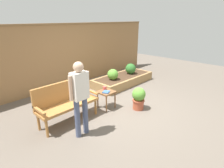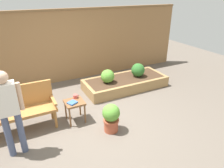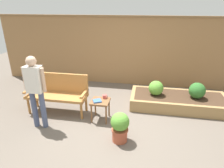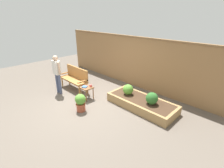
{
  "view_description": "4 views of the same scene",
  "coord_description": "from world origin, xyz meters",
  "px_view_note": "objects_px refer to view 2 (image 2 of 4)",
  "views": [
    {
      "loc": [
        -3.46,
        -2.91,
        2.31
      ],
      "look_at": [
        0.07,
        0.43,
        0.55
      ],
      "focal_mm": 29.37,
      "sensor_mm": 36.0,
      "label": 1
    },
    {
      "loc": [
        -1.31,
        -3.46,
        2.66
      ],
      "look_at": [
        0.63,
        0.36,
        0.67
      ],
      "focal_mm": 33.02,
      "sensor_mm": 36.0,
      "label": 2
    },
    {
      "loc": [
        0.64,
        -3.43,
        2.46
      ],
      "look_at": [
        -0.12,
        0.76,
        0.7
      ],
      "focal_mm": 31.13,
      "sensor_mm": 36.0,
      "label": 3
    },
    {
      "loc": [
        4.31,
        -3.01,
        2.99
      ],
      "look_at": [
        0.62,
        0.71,
        0.76
      ],
      "focal_mm": 26.41,
      "sensor_mm": 36.0,
      "label": 4
    }
  ],
  "objects_px": {
    "side_table": "(75,105)",
    "shrub_near_bench": "(108,76)",
    "cup_on_table": "(75,96)",
    "shrub_far_corner": "(138,70)",
    "garden_bench": "(17,106)",
    "person_by_bench": "(9,108)",
    "potted_boxwood": "(111,117)",
    "book_on_table": "(72,103)"
  },
  "relations": [
    {
      "from": "side_table",
      "to": "shrub_near_bench",
      "type": "xyz_separation_m",
      "value": [
        1.23,
        0.92,
        0.09
      ]
    },
    {
      "from": "cup_on_table",
      "to": "shrub_near_bench",
      "type": "xyz_separation_m",
      "value": [
        1.16,
        0.78,
        -0.03
      ]
    },
    {
      "from": "shrub_far_corner",
      "to": "cup_on_table",
      "type": "bearing_deg",
      "value": -160.02
    },
    {
      "from": "garden_bench",
      "to": "person_by_bench",
      "type": "bearing_deg",
      "value": -98.79
    },
    {
      "from": "shrub_near_bench",
      "to": "potted_boxwood",
      "type": "bearing_deg",
      "value": -113.66
    },
    {
      "from": "garden_bench",
      "to": "shrub_near_bench",
      "type": "bearing_deg",
      "value": 16.56
    },
    {
      "from": "garden_bench",
      "to": "shrub_far_corner",
      "type": "xyz_separation_m",
      "value": [
        3.32,
        0.69,
        -0.05
      ]
    },
    {
      "from": "garden_bench",
      "to": "book_on_table",
      "type": "relative_size",
      "value": 8.3
    },
    {
      "from": "shrub_far_corner",
      "to": "person_by_bench",
      "type": "height_order",
      "value": "person_by_bench"
    },
    {
      "from": "person_by_bench",
      "to": "book_on_table",
      "type": "bearing_deg",
      "value": 21.06
    },
    {
      "from": "cup_on_table",
      "to": "shrub_far_corner",
      "type": "xyz_separation_m",
      "value": [
        2.15,
        0.78,
        -0.02
      ]
    },
    {
      "from": "potted_boxwood",
      "to": "cup_on_table",
      "type": "bearing_deg",
      "value": 120.03
    },
    {
      "from": "potted_boxwood",
      "to": "shrub_near_bench",
      "type": "bearing_deg",
      "value": 66.34
    },
    {
      "from": "side_table",
      "to": "shrub_near_bench",
      "type": "relative_size",
      "value": 1.29
    },
    {
      "from": "shrub_near_bench",
      "to": "shrub_far_corner",
      "type": "distance_m",
      "value": 0.99
    },
    {
      "from": "shrub_near_bench",
      "to": "book_on_table",
      "type": "bearing_deg",
      "value": -143.09
    },
    {
      "from": "side_table",
      "to": "shrub_far_corner",
      "type": "bearing_deg",
      "value": 22.48
    },
    {
      "from": "side_table",
      "to": "person_by_bench",
      "type": "distance_m",
      "value": 1.41
    },
    {
      "from": "side_table",
      "to": "book_on_table",
      "type": "distance_m",
      "value": 0.12
    },
    {
      "from": "book_on_table",
      "to": "side_table",
      "type": "bearing_deg",
      "value": 15.57
    },
    {
      "from": "garden_bench",
      "to": "shrub_far_corner",
      "type": "relative_size",
      "value": 3.66
    },
    {
      "from": "potted_boxwood",
      "to": "shrub_far_corner",
      "type": "distance_m",
      "value": 2.32
    },
    {
      "from": "book_on_table",
      "to": "shrub_far_corner",
      "type": "distance_m",
      "value": 2.48
    },
    {
      "from": "garden_bench",
      "to": "potted_boxwood",
      "type": "relative_size",
      "value": 2.38
    },
    {
      "from": "book_on_table",
      "to": "shrub_near_bench",
      "type": "distance_m",
      "value": 1.62
    },
    {
      "from": "cup_on_table",
      "to": "person_by_bench",
      "type": "bearing_deg",
      "value": -153.74
    },
    {
      "from": "garden_bench",
      "to": "side_table",
      "type": "distance_m",
      "value": 1.13
    },
    {
      "from": "cup_on_table",
      "to": "garden_bench",
      "type": "bearing_deg",
      "value": 175.66
    },
    {
      "from": "potted_boxwood",
      "to": "shrub_near_bench",
      "type": "distance_m",
      "value": 1.74
    },
    {
      "from": "side_table",
      "to": "garden_bench",
      "type": "bearing_deg",
      "value": 168.32
    },
    {
      "from": "book_on_table",
      "to": "person_by_bench",
      "type": "height_order",
      "value": "person_by_bench"
    },
    {
      "from": "side_table",
      "to": "person_by_bench",
      "type": "xyz_separation_m",
      "value": [
        -1.21,
        -0.49,
        0.54
      ]
    },
    {
      "from": "garden_bench",
      "to": "side_table",
      "type": "xyz_separation_m",
      "value": [
        1.1,
        -0.23,
        -0.15
      ]
    },
    {
      "from": "cup_on_table",
      "to": "book_on_table",
      "type": "distance_m",
      "value": 0.23
    },
    {
      "from": "shrub_far_corner",
      "to": "potted_boxwood",
      "type": "bearing_deg",
      "value": -136.67
    },
    {
      "from": "book_on_table",
      "to": "shrub_near_bench",
      "type": "bearing_deg",
      "value": 11.14
    },
    {
      "from": "book_on_table",
      "to": "person_by_bench",
      "type": "bearing_deg",
      "value": 175.3
    },
    {
      "from": "garden_bench",
      "to": "shrub_near_bench",
      "type": "distance_m",
      "value": 2.43
    },
    {
      "from": "side_table",
      "to": "person_by_bench",
      "type": "relative_size",
      "value": 0.31
    },
    {
      "from": "cup_on_table",
      "to": "person_by_bench",
      "type": "height_order",
      "value": "person_by_bench"
    },
    {
      "from": "garden_bench",
      "to": "person_by_bench",
      "type": "height_order",
      "value": "person_by_bench"
    },
    {
      "from": "side_table",
      "to": "cup_on_table",
      "type": "bearing_deg",
      "value": 62.4
    }
  ]
}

